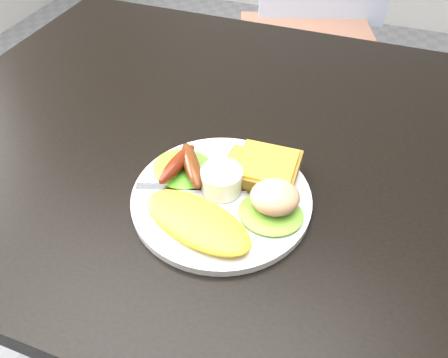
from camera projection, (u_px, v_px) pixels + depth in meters
The scene contains 14 objects.
room_floor at pixel (255, 355), 1.21m from camera, with size 4.00×4.50×0.02m, color gray.
dining_table at pixel (278, 154), 0.69m from camera, with size 1.20×0.80×0.04m, color black.
dining_chair at pixel (308, 49), 1.52m from camera, with size 0.47×0.47×0.06m, color #A36D53.
plate at pixel (221, 198), 0.59m from camera, with size 0.24×0.24×0.01m, color white.
lettuce_left at pixel (183, 168), 0.62m from camera, with size 0.09×0.08×0.01m, color #54991B.
lettuce_right at pixel (271, 213), 0.56m from camera, with size 0.08×0.08×0.01m, color olive.
omelette at pixel (197, 221), 0.54m from camera, with size 0.16×0.07×0.02m, color yellow.
sausage_a at pixel (177, 164), 0.60m from camera, with size 0.02×0.09×0.02m, color #5D0704.
sausage_b at pixel (192, 165), 0.60m from camera, with size 0.02×0.09×0.02m, color #592815.
ramekin at pixel (222, 180), 0.58m from camera, with size 0.06×0.06×0.03m, color white.
toast_a at pixel (249, 170), 0.61m from camera, with size 0.07×0.07×0.01m, color brown.
toast_b at pixel (267, 167), 0.60m from camera, with size 0.08×0.08×0.01m, color brown.
potato_salad at pixel (275, 197), 0.55m from camera, with size 0.06×0.06×0.03m, color beige.
fork at pixel (195, 188), 0.59m from camera, with size 0.16×0.01×0.00m, color #ADAFB7.
Camera 1 is at (0.10, -0.52, 1.19)m, focal length 35.00 mm.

